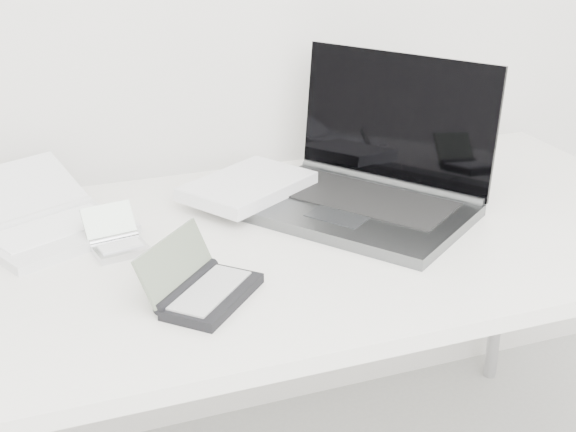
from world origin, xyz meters
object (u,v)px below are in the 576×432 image
object	(u,v)px
laptop_large	(343,184)
palmtop_charcoal	(202,288)
netbook_open_white	(44,222)
desk	(295,256)

from	to	relation	value
laptop_large	palmtop_charcoal	bearing A→B (deg)	-89.26
netbook_open_white	palmtop_charcoal	bearing A→B (deg)	-83.35
desk	laptop_large	xyz separation A→B (m)	(0.14, 0.10, 0.10)
netbook_open_white	palmtop_charcoal	size ratio (longest dim) A/B	1.78
desk	netbook_open_white	distance (m)	0.49
desk	palmtop_charcoal	world-z (taller)	palmtop_charcoal
desk	laptop_large	distance (m)	0.20
desk	laptop_large	bearing A→B (deg)	34.91
desk	netbook_open_white	xyz separation A→B (m)	(-0.45, 0.18, 0.07)
desk	netbook_open_white	world-z (taller)	netbook_open_white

